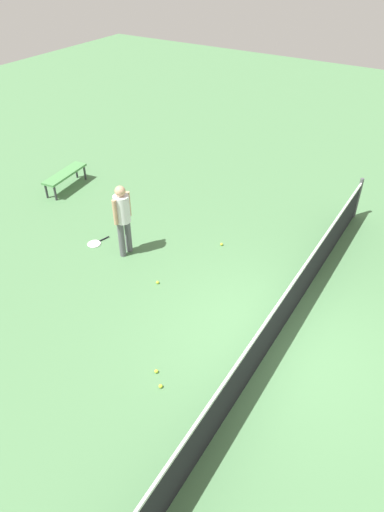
{
  "coord_description": "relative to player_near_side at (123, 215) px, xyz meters",
  "views": [
    {
      "loc": [
        5.58,
        1.72,
        6.09
      ],
      "look_at": [
        -0.34,
        -1.97,
        0.9
      ],
      "focal_mm": 31.72,
      "sensor_mm": 36.0,
      "label": 1
    }
  ],
  "objects": [
    {
      "name": "courtside_bench",
      "position": [
        -1.55,
        -3.37,
        -0.59
      ],
      "size": [
        1.54,
        0.58,
        0.48
      ],
      "color": "#4C8C4C",
      "rests_on": "ground_plane"
    },
    {
      "name": "tennis_ball_near_player",
      "position": [
        0.51,
        1.23,
        -0.98
      ],
      "size": [
        0.07,
        0.07,
        0.07
      ],
      "primitive_type": "sphere",
      "color": "#C6E033",
      "rests_on": "ground_plane"
    },
    {
      "name": "tennis_ball_by_net",
      "position": [
        2.62,
        2.79,
        -0.98
      ],
      "size": [
        0.07,
        0.07,
        0.07
      ],
      "primitive_type": "sphere",
      "color": "#C6E033",
      "rests_on": "ground_plane"
    },
    {
      "name": "court_net",
      "position": [
        0.68,
        3.94,
        -0.51
      ],
      "size": [
        10.09,
        0.09,
        1.07
      ],
      "color": "#4C4C51",
      "rests_on": "ground_plane"
    },
    {
      "name": "player_near_side",
      "position": [
        0.0,
        0.0,
        0.0
      ],
      "size": [
        0.52,
        0.35,
        1.7
      ],
      "color": "#595960",
      "rests_on": "ground_plane"
    },
    {
      "name": "tennis_ball_midcourt",
      "position": [
        -1.4,
        1.7,
        -0.98
      ],
      "size": [
        0.07,
        0.07,
        0.07
      ],
      "primitive_type": "sphere",
      "color": "#C6E033",
      "rests_on": "ground_plane"
    },
    {
      "name": "tennis_racket_near_player",
      "position": [
        0.11,
        -0.85,
        -1.0
      ],
      "size": [
        0.61,
        0.38,
        0.03
      ],
      "color": "white",
      "rests_on": "ground_plane"
    },
    {
      "name": "tennis_ball_baseline",
      "position": [
        2.41,
        2.56,
        -0.98
      ],
      "size": [
        0.07,
        0.07,
        0.07
      ],
      "primitive_type": "sphere",
      "color": "#C6E033",
      "rests_on": "ground_plane"
    },
    {
      "name": "ground_plane",
      "position": [
        0.68,
        3.94,
        -1.01
      ],
      "size": [
        40.0,
        40.0,
        0.0
      ],
      "primitive_type": "plane",
      "color": "#4C7A4C"
    }
  ]
}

